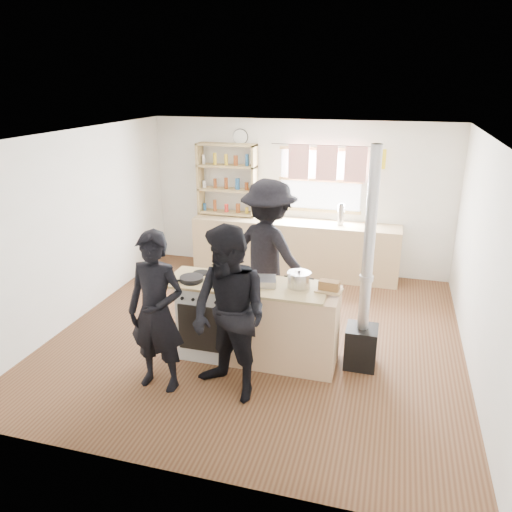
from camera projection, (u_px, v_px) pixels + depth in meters
The scene contains 14 objects.
ground at pixel (259, 334), 6.42m from camera, with size 5.00×5.00×0.01m, color brown.
back_counter at pixel (294, 248), 8.28m from camera, with size 3.40×0.55×0.90m, color tan.
shelving_unit at pixel (227, 179), 8.34m from camera, with size 1.00×0.28×1.20m.
thermos at pixel (341, 215), 7.89m from camera, with size 0.10×0.10×0.33m, color silver.
cooking_island at pixel (258, 322), 5.73m from camera, with size 1.97×0.64×0.93m.
skillet_greens at pixel (192, 278), 5.67m from camera, with size 0.38×0.38×0.05m.
roast_tray at pixel (262, 281), 5.56m from camera, with size 0.38×0.33×0.08m.
stockpot_stove at pixel (224, 268), 5.85m from camera, with size 0.22×0.22×0.18m.
stockpot_counter at pixel (299, 280), 5.48m from camera, with size 0.26×0.26×0.20m.
bread_board at pixel (329, 287), 5.38m from camera, with size 0.30×0.23×0.12m.
flue_heater at pixel (364, 314), 5.51m from camera, with size 0.35×0.35×2.50m.
person_near_left at pixel (156, 312), 5.08m from camera, with size 0.63×0.41×1.71m, color black.
person_near_right at pixel (229, 315), 4.92m from camera, with size 0.88×0.68×1.81m, color black.
person_far at pixel (269, 254), 6.45m from camera, with size 1.25×0.72×1.94m, color black.
Camera 1 is at (1.51, -5.51, 3.10)m, focal length 35.00 mm.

